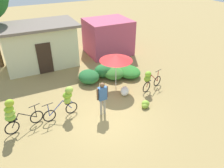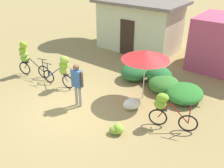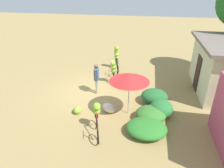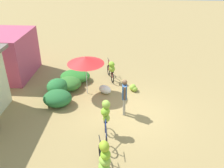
{
  "view_description": "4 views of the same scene",
  "coord_description": "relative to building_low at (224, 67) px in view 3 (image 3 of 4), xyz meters",
  "views": [
    {
      "loc": [
        -3.26,
        -7.43,
        6.55
      ],
      "look_at": [
        1.04,
        1.34,
        0.81
      ],
      "focal_mm": 34.91,
      "sensor_mm": 36.0,
      "label": 1
    },
    {
      "loc": [
        5.66,
        -5.19,
        5.12
      ],
      "look_at": [
        0.87,
        1.21,
        0.79
      ],
      "focal_mm": 38.38,
      "sensor_mm": 36.0,
      "label": 2
    },
    {
      "loc": [
        9.88,
        2.89,
        5.63
      ],
      "look_at": [
        1.18,
        1.31,
        1.22
      ],
      "focal_mm": 32.8,
      "sensor_mm": 36.0,
      "label": 3
    },
    {
      "loc": [
        -9.24,
        0.11,
        6.52
      ],
      "look_at": [
        1.03,
        0.84,
        0.95
      ],
      "focal_mm": 39.5,
      "sensor_mm": 36.0,
      "label": 4
    }
  ],
  "objects": [
    {
      "name": "bicycle_near_pile",
      "position": [
        -0.02,
        -6.17,
        -0.55
      ],
      "size": [
        1.69,
        0.44,
        1.5
      ],
      "color": "black",
      "rests_on": "ground"
    },
    {
      "name": "building_low",
      "position": [
        0.0,
        0.0,
        0.0
      ],
      "size": [
        4.99,
        3.09,
        2.87
      ],
      "color": "beige",
      "rests_on": "ground"
    },
    {
      "name": "hedge_bush_front_left",
      "position": [
        2.02,
        -3.67,
        -1.09
      ],
      "size": [
        1.22,
        1.37,
        0.73
      ],
      "primitive_type": "ellipsoid",
      "color": "#266731",
      "rests_on": "ground"
    },
    {
      "name": "ground_plane",
      "position": [
        1.5,
        -7.07,
        -1.46
      ],
      "size": [
        60.0,
        60.0,
        0.0
      ],
      "primitive_type": "plane",
      "color": "#9C834E"
    },
    {
      "name": "banana_pile_on_ground",
      "position": [
        3.64,
        -7.29,
        -1.3
      ],
      "size": [
        0.57,
        0.54,
        0.35
      ],
      "color": "#91C138",
      "rests_on": "ground"
    },
    {
      "name": "hedge_bush_front_right",
      "position": [
        3.12,
        -3.37,
        -1.07
      ],
      "size": [
        1.16,
        1.09,
        0.77
      ],
      "primitive_type": "ellipsoid",
      "color": "#297335",
      "rests_on": "ground"
    },
    {
      "name": "hedge_bush_mid",
      "position": [
        3.58,
        -3.83,
        -1.14
      ],
      "size": [
        1.27,
        1.36,
        0.62
      ],
      "primitive_type": "ellipsoid",
      "color": "#387C2E",
      "rests_on": "ground"
    },
    {
      "name": "person_vendor",
      "position": [
        1.51,
        -6.85,
        -0.39
      ],
      "size": [
        0.58,
        0.23,
        1.72
      ],
      "color": "gray",
      "rests_on": "ground"
    },
    {
      "name": "produce_sack",
      "position": [
        3.27,
        -5.81,
        -1.24
      ],
      "size": [
        0.75,
        0.83,
        0.44
      ],
      "primitive_type": "ellipsoid",
      "rotation": [
        0.0,
        0.0,
        1.01
      ],
      "color": "silver",
      "rests_on": "ground"
    },
    {
      "name": "market_umbrella",
      "position": [
        3.19,
        -4.9,
        0.41
      ],
      "size": [
        1.82,
        1.82,
        2.04
      ],
      "color": "beige",
      "rests_on": "ground"
    },
    {
      "name": "bicycle_center_loaded",
      "position": [
        4.67,
        -6.04,
        -0.71
      ],
      "size": [
        1.55,
        0.59,
        1.23
      ],
      "color": "black",
      "rests_on": "ground"
    },
    {
      "name": "hedge_bush_by_door",
      "position": [
        4.56,
        -3.99,
        -1.18
      ],
      "size": [
        1.43,
        1.68,
        0.56
      ],
      "primitive_type": "ellipsoid",
      "color": "#2E7B2B",
      "rests_on": "ground"
    },
    {
      "name": "bicycle_leftmost",
      "position": [
        -2.29,
        -6.34,
        -0.5
      ],
      "size": [
        1.67,
        0.61,
        1.67
      ],
      "color": "black",
      "rests_on": "ground"
    }
  ]
}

